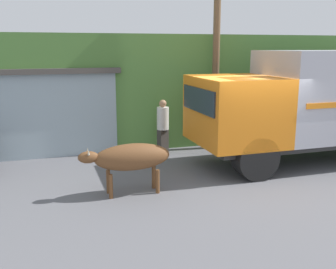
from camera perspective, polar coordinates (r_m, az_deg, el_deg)
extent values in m
plane|color=slate|center=(10.42, 12.20, -5.91)|extent=(60.00, 60.00, 0.00)
cube|color=#4C7A38|center=(15.66, 1.09, 7.35)|extent=(32.00, 5.71, 3.66)
cube|color=#99ADB7|center=(13.25, -18.45, 3.22)|extent=(4.68, 2.40, 2.49)
cube|color=#4C4742|center=(13.12, -18.86, 8.94)|extent=(4.98, 2.70, 0.16)
cube|color=#2D2D2D|center=(12.09, 20.00, -0.64)|extent=(6.45, 1.92, 0.18)
cube|color=orange|center=(10.59, 9.78, 3.51)|extent=(2.10, 2.40, 1.76)
cube|color=#232D38|center=(10.10, 4.42, 5.04)|extent=(0.04, 2.04, 0.62)
cylinder|color=black|center=(10.07, 12.53, -3.26)|extent=(1.12, 0.53, 1.12)
ellipsoid|color=brown|center=(8.82, -5.17, -3.26)|extent=(1.72, 0.61, 0.61)
ellipsoid|color=brown|center=(8.65, -11.49, -3.26)|extent=(0.45, 0.26, 0.26)
cone|color=#B7AD93|center=(8.52, -11.45, -2.59)|extent=(0.06, 0.06, 0.11)
cone|color=#B7AD93|center=(8.72, -11.61, -2.25)|extent=(0.06, 0.06, 0.11)
cylinder|color=brown|center=(8.75, -8.30, -7.46)|extent=(0.09, 0.09, 0.55)
cylinder|color=brown|center=(9.06, -8.65, -6.77)|extent=(0.09, 0.09, 0.55)
cylinder|color=brown|center=(8.97, -1.51, -6.83)|extent=(0.09, 0.09, 0.55)
cylinder|color=brown|center=(9.27, -2.09, -6.17)|extent=(0.09, 0.09, 0.55)
cube|color=#38332D|center=(12.13, -0.75, -1.06)|extent=(0.36, 0.31, 0.79)
cylinder|color=silver|center=(11.98, -0.76, 2.37)|extent=(0.48, 0.48, 0.68)
sphere|color=#A87A56|center=(11.91, -0.76, 4.52)|extent=(0.23, 0.23, 0.23)
cylinder|color=brown|center=(12.70, 7.05, 13.57)|extent=(0.22, 0.22, 6.99)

